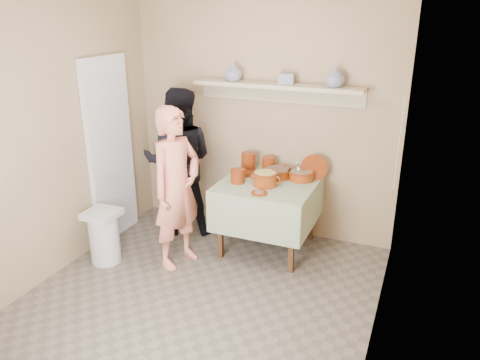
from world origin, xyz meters
The scene contains 22 objects.
ground centered at (0.00, 0.00, 0.00)m, with size 3.50×3.50×0.00m, color #62584D.
tile_panel centered at (-1.46, 0.95, 1.00)m, with size 0.06×0.70×2.00m, color silver.
plate_stack_a centered at (-0.07, 1.53, 0.87)m, with size 0.16×0.16×0.21m, color #65240C.
plate_stack_b centered at (0.14, 1.59, 0.85)m, with size 0.14×0.14×0.17m, color #65240C.
bowl_stack centered at (-0.04, 1.14, 0.83)m, with size 0.15×0.15×0.15m, color #65240C.
empty_bowl centered at (-0.06, 1.37, 0.78)m, with size 0.16×0.16×0.05m, color #65240C.
propped_lid centered at (0.65, 1.56, 0.88)m, with size 0.28×0.28×0.02m, color #65240C.
vase_right centered at (0.80, 1.63, 1.82)m, with size 0.20×0.20×0.20m, color navy.
vase_left centered at (-0.28, 1.62, 1.82)m, with size 0.19×0.19×0.20m, color navy.
ceramic_box centered at (0.29, 1.63, 1.77)m, with size 0.15×0.11×0.11m, color navy.
person_cook centered at (-0.48, 0.66, 0.81)m, with size 0.59×0.39×1.62m, color #EA7F65.
person_helper centered at (-0.83, 1.33, 0.83)m, with size 0.81×0.63×1.66m, color black.
room_shell centered at (0.00, 0.00, 1.61)m, with size 3.04×3.54×2.62m.
serving_table centered at (0.25, 1.28, 0.64)m, with size 0.97×0.97×0.76m.
cazuela_meat_a centered at (0.29, 1.45, 0.82)m, with size 0.30×0.30×0.10m.
cazuela_meat_b centered at (0.54, 1.47, 0.82)m, with size 0.28×0.28×0.10m.
ladle centered at (0.51, 1.48, 0.87)m, with size 0.08×0.26×0.19m.
cazuela_rice centered at (0.25, 1.17, 0.85)m, with size 0.33×0.25×0.14m.
front_plate centered at (0.28, 0.93, 0.77)m, with size 0.16×0.16×0.03m.
wall_shelf centered at (0.20, 1.65, 1.67)m, with size 1.80×0.25×0.21m.
trash_bin centered at (-1.18, 0.37, 0.28)m, with size 0.32×0.32×0.56m.
electrical_cord centered at (1.47, 1.48, 1.25)m, with size 0.01×0.05×0.90m.
Camera 1 is at (1.71, -3.02, 2.45)m, focal length 35.00 mm.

